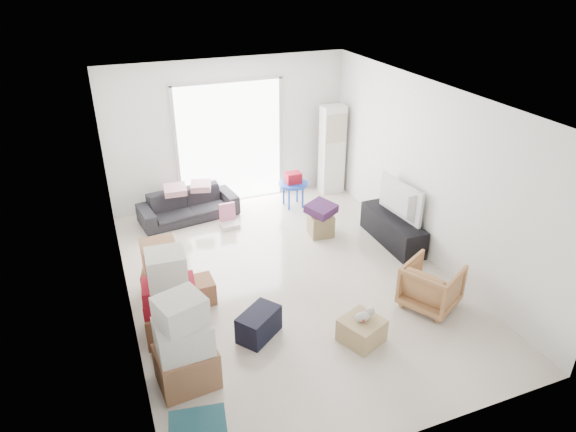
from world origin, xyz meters
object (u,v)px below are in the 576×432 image
(sofa, at_px, (188,201))
(ottoman, at_px, (321,224))
(tv_console, at_px, (392,229))
(television, at_px, (394,213))
(kids_table, at_px, (293,182))
(ac_tower, at_px, (332,150))
(armchair, at_px, (432,283))
(wood_crate, at_px, (362,330))

(sofa, height_order, ottoman, sofa)
(tv_console, bearing_deg, ottoman, 146.35)
(television, xyz_separation_m, sofa, (-2.96, 2.09, -0.20))
(tv_console, height_order, kids_table, kids_table)
(sofa, xyz_separation_m, ottoman, (1.96, -1.43, -0.15))
(ac_tower, bearing_deg, tv_console, -88.72)
(ac_tower, height_order, television, ac_tower)
(sofa, distance_m, armchair, 4.54)
(tv_console, bearing_deg, armchair, -104.85)
(sofa, distance_m, wood_crate, 4.28)
(television, xyz_separation_m, ottoman, (-1.00, 0.66, -0.34))
(tv_console, height_order, ottoman, tv_console)
(television, height_order, sofa, sofa)
(ottoman, xyz_separation_m, wood_crate, (-0.66, -2.65, -0.04))
(tv_console, height_order, armchair, armchair)
(kids_table, xyz_separation_m, wood_crate, (-0.64, -3.85, -0.34))
(ac_tower, height_order, ottoman, ac_tower)
(tv_console, distance_m, wood_crate, 2.59)
(tv_console, relative_size, kids_table, 2.07)
(ottoman, bearing_deg, ac_tower, 59.01)
(sofa, height_order, armchair, armchair)
(sofa, bearing_deg, ac_tower, -4.98)
(armchair, bearing_deg, sofa, 4.93)
(ac_tower, relative_size, tv_console, 1.24)
(ac_tower, relative_size, kids_table, 2.57)
(kids_table, bearing_deg, tv_console, -61.49)
(armchair, height_order, kids_table, armchair)
(tv_console, bearing_deg, television, 90.00)
(sofa, relative_size, wood_crate, 3.77)
(ac_tower, height_order, sofa, ac_tower)
(wood_crate, bearing_deg, armchair, 13.96)
(tv_console, height_order, television, television)
(ac_tower, xyz_separation_m, kids_table, (-0.97, -0.37, -0.39))
(television, bearing_deg, ac_tower, -3.71)
(television, bearing_deg, sofa, 49.76)
(tv_console, bearing_deg, wood_crate, -129.91)
(tv_console, relative_size, armchair, 2.01)
(ac_tower, bearing_deg, wood_crate, -110.84)
(kids_table, bearing_deg, ac_tower, 20.96)
(tv_console, xyz_separation_m, television, (0.00, 0.00, 0.30))
(tv_console, xyz_separation_m, sofa, (-2.96, 2.09, 0.11))
(television, relative_size, wood_crate, 2.23)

